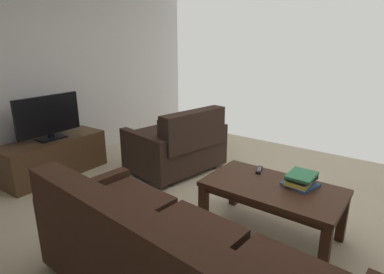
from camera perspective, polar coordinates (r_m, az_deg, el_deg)
ground_plane at (r=2.99m, az=9.75°, el=-16.17°), size 5.77×5.02×0.01m
wall_right at (r=4.57m, az=-24.17°, el=12.94°), size 0.12×5.02×2.81m
sofa_main at (r=1.99m, az=-4.15°, el=-22.38°), size 2.09×0.93×0.83m
loveseat_near at (r=4.00m, az=-2.54°, el=-1.34°), size 1.00×1.23×0.83m
coffee_table at (r=2.76m, az=14.38°, el=-9.85°), size 1.12×0.63×0.47m
tv_stand at (r=4.27m, az=-23.79°, el=-3.34°), size 0.52×1.25×0.47m
flat_tv at (r=4.14m, az=-24.62°, el=3.33°), size 0.21×0.81×0.53m
book_stack at (r=2.78m, az=19.16°, el=-7.36°), size 0.28×0.29×0.10m
tv_remote at (r=2.99m, az=12.11°, el=-5.86°), size 0.09×0.17×0.02m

